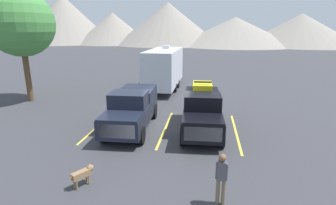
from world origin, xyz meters
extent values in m
plane|color=#38383D|center=(0.00, 0.00, 0.00)|extent=(240.00, 240.00, 0.00)
cube|color=black|center=(-1.80, -1.07, 0.89)|extent=(2.18, 5.67, 0.92)
cube|color=black|center=(-1.72, -3.08, 1.39)|extent=(1.95, 1.64, 0.08)
cube|color=black|center=(-1.78, -1.57, 1.75)|extent=(1.91, 1.53, 0.80)
cube|color=slate|center=(-1.76, -2.15, 1.79)|extent=(1.74, 0.29, 0.59)
cube|color=black|center=(-1.86, 0.44, 1.64)|extent=(2.03, 2.65, 0.58)
cube|color=silver|center=(-1.70, -3.84, 0.93)|extent=(1.68, 0.12, 0.64)
cylinder|color=black|center=(-0.82, -2.94, 0.43)|extent=(0.31, 0.87, 0.86)
cylinder|color=black|center=(-2.63, -3.01, 0.43)|extent=(0.31, 0.87, 0.86)
cylinder|color=black|center=(-0.97, 0.87, 0.43)|extent=(0.31, 0.87, 0.86)
cylinder|color=black|center=(-2.78, 0.80, 0.43)|extent=(0.31, 0.87, 0.86)
cube|color=black|center=(1.97, -0.93, 0.89)|extent=(2.11, 5.47, 0.91)
cube|color=black|center=(2.05, -2.87, 1.39)|extent=(1.89, 1.58, 0.08)
cube|color=black|center=(1.99, -1.42, 1.75)|extent=(1.85, 1.47, 0.80)
cube|color=slate|center=(2.01, -1.98, 1.79)|extent=(1.69, 0.29, 0.59)
cube|color=black|center=(1.92, 0.52, 1.61)|extent=(1.97, 2.55, 0.53)
cube|color=silver|center=(2.07, -3.60, 0.94)|extent=(1.63, 0.12, 0.64)
cylinder|color=black|center=(2.92, -2.73, 0.43)|extent=(0.31, 0.88, 0.87)
cylinder|color=black|center=(1.16, -2.80, 0.43)|extent=(0.31, 0.88, 0.87)
cylinder|color=black|center=(2.78, 0.93, 0.43)|extent=(0.31, 0.88, 0.87)
cylinder|color=black|center=(1.02, 0.87, 0.43)|extent=(0.31, 0.88, 0.87)
cube|color=yellow|center=(1.92, 0.52, 2.10)|extent=(1.11, 1.63, 0.45)
cylinder|color=black|center=(2.37, -0.01, 2.10)|extent=(0.20, 0.45, 0.44)
cylinder|color=black|center=(1.51, -0.04, 2.10)|extent=(0.20, 0.45, 0.44)
cylinder|color=black|center=(2.33, 1.09, 2.10)|extent=(0.20, 0.45, 0.44)
cylinder|color=black|center=(1.47, 1.05, 2.10)|extent=(0.20, 0.45, 0.44)
cube|color=black|center=(1.93, 0.08, 2.48)|extent=(0.96, 0.12, 0.08)
cube|color=gold|center=(-3.79, -0.79, 0.00)|extent=(0.12, 5.50, 0.01)
cube|color=gold|center=(0.00, -0.79, 0.00)|extent=(0.12, 5.50, 0.01)
cube|color=gold|center=(3.79, -0.79, 0.00)|extent=(0.12, 5.50, 0.01)
cube|color=silver|center=(-1.62, 8.77, 2.03)|extent=(2.57, 7.50, 3.00)
cube|color=#595960|center=(-2.86, 8.79, 2.18)|extent=(0.13, 7.16, 0.24)
cube|color=silver|center=(-1.60, 9.89, 3.68)|extent=(0.61, 0.71, 0.30)
cube|color=#333333|center=(-1.69, 4.44, 0.32)|extent=(0.14, 1.20, 0.12)
cylinder|color=black|center=(-0.50, 7.86, 0.38)|extent=(0.23, 0.76, 0.76)
cylinder|color=black|center=(-2.76, 7.89, 0.38)|extent=(0.23, 0.76, 0.76)
cylinder|color=black|center=(-0.48, 9.65, 0.38)|extent=(0.23, 0.76, 0.76)
cylinder|color=black|center=(-2.74, 9.68, 0.38)|extent=(0.23, 0.76, 0.76)
cylinder|color=#726047|center=(2.79, -6.95, 0.43)|extent=(0.13, 0.13, 0.86)
cylinder|color=#726047|center=(2.62, -6.91, 0.43)|extent=(0.13, 0.13, 0.86)
cube|color=#4C4C51|center=(2.70, -6.93, 1.16)|extent=(0.28, 0.24, 0.61)
sphere|color=brown|center=(2.70, -6.93, 1.58)|extent=(0.23, 0.23, 0.23)
cylinder|color=#4C4C51|center=(2.84, -6.95, 1.13)|extent=(0.10, 0.10, 0.55)
cylinder|color=#4C4C51|center=(2.57, -6.91, 1.13)|extent=(0.10, 0.10, 0.55)
cube|color=olive|center=(-2.00, -6.67, 0.46)|extent=(0.57, 0.69, 0.22)
sphere|color=olive|center=(-1.80, -6.36, 0.55)|extent=(0.25, 0.25, 0.25)
cylinder|color=olive|center=(-2.21, -6.98, 0.51)|extent=(0.12, 0.15, 0.20)
cylinder|color=olive|center=(-1.94, -6.43, 0.17)|extent=(0.06, 0.06, 0.35)
cylinder|color=olive|center=(-1.81, -6.52, 0.17)|extent=(0.06, 0.06, 0.35)
cylinder|color=olive|center=(-2.20, -6.82, 0.17)|extent=(0.06, 0.06, 0.35)
cylinder|color=olive|center=(-2.07, -6.91, 0.17)|extent=(0.06, 0.06, 0.35)
cylinder|color=brown|center=(-10.99, 3.42, 2.25)|extent=(0.41, 0.41, 4.49)
sphere|color=#478C42|center=(-10.99, 3.42, 5.67)|extent=(4.70, 4.70, 4.70)
cone|color=gray|center=(-50.61, 80.74, 8.52)|extent=(35.11, 35.11, 17.04)
cone|color=gray|center=(-31.43, 79.16, 5.37)|extent=(27.11, 27.11, 10.74)
cone|color=gray|center=(-11.58, 77.96, 6.89)|extent=(35.98, 35.98, 13.79)
cone|color=gray|center=(10.43, 75.38, 4.44)|extent=(38.30, 38.30, 8.89)
cone|color=gray|center=(30.56, 76.47, 4.95)|extent=(34.74, 34.74, 9.89)
camera|label=1|loc=(2.13, -14.20, 5.28)|focal=28.23mm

